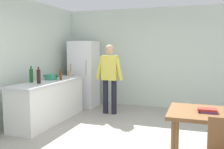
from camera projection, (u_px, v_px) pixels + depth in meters
ground_plane at (127, 145)px, 4.17m from camera, size 14.00×14.00×0.00m
wall_back at (156, 58)px, 6.85m from camera, size 6.40×0.12×2.70m
wall_left at (6, 61)px, 5.05m from camera, size 0.12×5.60×2.70m
kitchen_counter at (49, 101)px, 5.51m from camera, size 0.64×2.20×0.90m
refrigerator at (84, 74)px, 6.94m from camera, size 0.70×0.67×1.80m
person at (110, 74)px, 6.11m from camera, size 0.70×0.22×1.70m
dining_table at (222, 118)px, 3.36m from camera, size 1.40×0.90×0.75m
cooking_pot at (51, 77)px, 5.69m from camera, size 0.40×0.28×0.12m
utensil_jar at (70, 73)px, 6.33m from camera, size 0.11×0.11×0.32m
bottle_wine_green at (31, 75)px, 5.24m from camera, size 0.08×0.08×0.34m
bottle_wine_dark at (39, 76)px, 5.07m from camera, size 0.08×0.08×0.34m
bottle_beer_brown at (61, 75)px, 5.64m from camera, size 0.06×0.06×0.26m
book_stack at (208, 110)px, 3.38m from camera, size 0.25×0.19×0.05m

